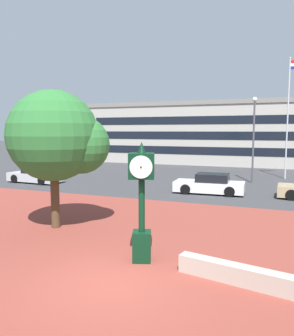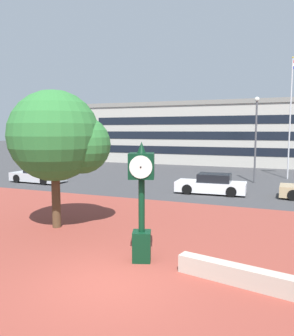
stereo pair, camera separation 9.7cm
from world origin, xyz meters
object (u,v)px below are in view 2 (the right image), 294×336
(car_street_mid, at_px, (38,175))
(street_lamp_post, at_px, (256,131))
(street_clock, at_px, (142,196))
(car_street_far, at_px, (212,185))
(plaza_tree, at_px, (60,138))
(civic_building, at_px, (218,133))
(flagpole_primary, at_px, (292,112))

(car_street_mid, bearing_deg, street_lamp_post, -66.35)
(street_clock, distance_m, car_street_far, 12.24)
(street_clock, bearing_deg, street_lamp_post, 64.38)
(plaza_tree, distance_m, car_street_mid, 13.63)
(street_clock, relative_size, car_street_far, 0.82)
(plaza_tree, relative_size, civic_building, 0.18)
(civic_building, bearing_deg, car_street_far, -80.44)
(civic_building, bearing_deg, street_lamp_post, -70.69)
(street_lamp_post, bearing_deg, street_clock, -95.94)
(street_clock, xyz_separation_m, street_lamp_post, (1.85, 17.78, 1.97))
(plaza_tree, bearing_deg, civic_building, 89.29)
(car_street_mid, bearing_deg, car_street_far, -85.80)
(car_street_mid, distance_m, flagpole_primary, 20.97)
(car_street_far, relative_size, flagpole_primary, 0.45)
(car_street_mid, distance_m, civic_building, 25.22)
(car_street_mid, bearing_deg, plaza_tree, -133.63)
(car_street_mid, relative_size, street_lamp_post, 0.67)
(plaza_tree, bearing_deg, car_street_mid, 133.93)
(street_clock, relative_size, flagpole_primary, 0.37)
(plaza_tree, bearing_deg, street_lamp_post, 67.74)
(street_lamp_post, bearing_deg, flagpole_primary, 53.97)
(plaza_tree, height_order, car_street_mid, plaza_tree)
(car_street_mid, height_order, civic_building, civic_building)
(street_clock, xyz_separation_m, car_street_mid, (-13.73, 11.74, -1.46))
(plaza_tree, height_order, car_street_far, plaza_tree)
(street_clock, bearing_deg, flagpole_primary, 58.79)
(plaza_tree, height_order, street_lamp_post, street_lamp_post)
(flagpole_primary, distance_m, civic_building, 16.17)
(civic_building, xyz_separation_m, street_lamp_post, (5.98, -17.05, 0.28))
(street_clock, bearing_deg, civic_building, 77.07)
(car_street_mid, height_order, car_street_far, same)
(car_street_far, bearing_deg, street_lamp_post, -23.95)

